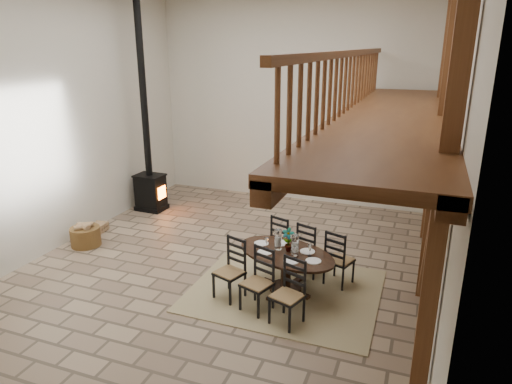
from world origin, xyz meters
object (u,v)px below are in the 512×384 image
at_px(log_stack, 99,228).
at_px(log_basket, 85,236).
at_px(wood_stove, 149,165).
at_px(dining_table, 286,270).

bearing_deg(log_stack, log_basket, -71.73).
xyz_separation_m(wood_stove, log_basket, (-0.07, -2.28, -0.91)).
relative_size(log_basket, log_stack, 1.41).
bearing_deg(wood_stove, dining_table, -29.30).
relative_size(dining_table, wood_stove, 0.46).
distance_m(dining_table, log_basket, 4.31).
bearing_deg(dining_table, wood_stove, 167.50).
bearing_deg(wood_stove, log_stack, -98.01).
relative_size(dining_table, log_stack, 5.47).
distance_m(log_basket, log_stack, 0.71).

